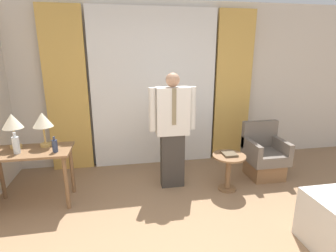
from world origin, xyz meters
TOP-DOWN VIEW (x-y plane):
  - wall_back at (0.00, 2.91)m, footprint 10.00×0.06m
  - curtain_sheer_center at (0.00, 2.78)m, footprint 2.05×0.06m
  - curtain_drape_left at (-1.39, 2.78)m, footprint 0.64×0.06m
  - curtain_drape_right at (1.39, 2.78)m, footprint 0.64×0.06m
  - desk at (-1.71, 1.74)m, footprint 1.01×0.53m
  - table_lamp_left at (-1.89, 1.86)m, footprint 0.24×0.24m
  - table_lamp_right at (-1.54, 1.86)m, footprint 0.24×0.24m
  - bottle_near_edge at (-1.37, 1.63)m, footprint 0.06×0.06m
  - bottle_by_lamp at (-1.81, 1.67)m, footprint 0.08×0.08m
  - person at (0.13, 1.89)m, footprint 0.65×0.22m
  - armchair at (1.60, 1.93)m, footprint 0.57×0.56m
  - side_table at (0.88, 1.62)m, footprint 0.46×0.46m
  - book at (0.89, 1.64)m, footprint 0.18×0.21m

SIDE VIEW (x-z plane):
  - armchair at x=1.60m, z-range -0.10..0.75m
  - side_table at x=0.88m, z-range 0.09..0.62m
  - book at x=0.89m, z-range 0.52..0.55m
  - desk at x=-1.71m, z-range 0.24..0.97m
  - bottle_near_edge at x=-1.37m, z-range 0.72..0.91m
  - bottle_by_lamp at x=-1.81m, z-range 0.71..0.97m
  - person at x=0.13m, z-range 0.07..1.71m
  - table_lamp_left at x=-1.89m, z-range 0.84..1.29m
  - table_lamp_right at x=-1.54m, z-range 0.84..1.29m
  - curtain_sheer_center at x=0.00m, z-range 0.00..2.58m
  - curtain_drape_left at x=-1.39m, z-range 0.00..2.58m
  - curtain_drape_right at x=1.39m, z-range 0.00..2.58m
  - wall_back at x=0.00m, z-range 0.00..2.70m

